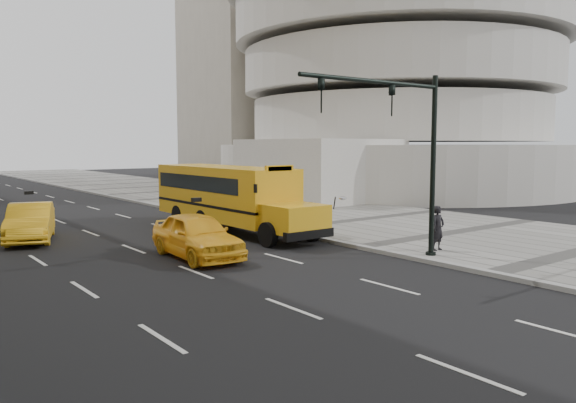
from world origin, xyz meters
TOP-DOWN VIEW (x-y plane):
  - ground at (0.00, 0.00)m, footprint 140.00×140.00m
  - sidewalk_museum at (12.00, 0.00)m, footprint 12.00×140.00m
  - curb_museum at (6.00, 0.00)m, footprint 0.30×140.00m
  - guggenheim at (29.37, 18.51)m, footprint 33.20×42.20m
  - school_bus at (4.50, 2.02)m, footprint 2.96×11.56m
  - taxi_near at (0.16, -2.99)m, footprint 2.21×4.86m
  - taxi_far at (-3.67, 4.44)m, footprint 3.07×5.07m
  - pedestrian at (7.49, -7.87)m, footprint 0.62×0.42m
  - traffic_signal at (5.19, -8.26)m, footprint 6.18×0.36m

SIDE VIEW (x-z plane):
  - ground at x=0.00m, z-range 0.00..0.00m
  - sidewalk_museum at x=12.00m, z-range 0.00..0.15m
  - curb_museum at x=6.00m, z-range 0.00..0.15m
  - taxi_far at x=-3.67m, z-range 0.00..1.58m
  - taxi_near at x=0.16m, z-range 0.00..1.62m
  - pedestrian at x=7.49m, z-range 0.15..1.80m
  - school_bus at x=4.50m, z-range 0.17..3.36m
  - traffic_signal at x=5.19m, z-range 0.89..7.29m
  - guggenheim at x=29.37m, z-range -3.92..31.08m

